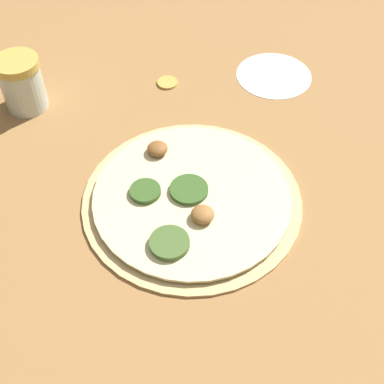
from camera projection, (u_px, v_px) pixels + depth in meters
ground_plane at (192, 201)px, 0.69m from camera, size 3.00×3.00×0.00m
pizza at (191, 198)px, 0.69m from camera, size 0.28×0.28×0.03m
spice_jar at (22, 83)px, 0.78m from camera, size 0.07×0.07×0.08m
loose_cap at (167, 82)px, 0.84m from camera, size 0.03×0.03×0.01m
flour_patch at (274, 75)px, 0.86m from camera, size 0.12×0.12×0.00m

